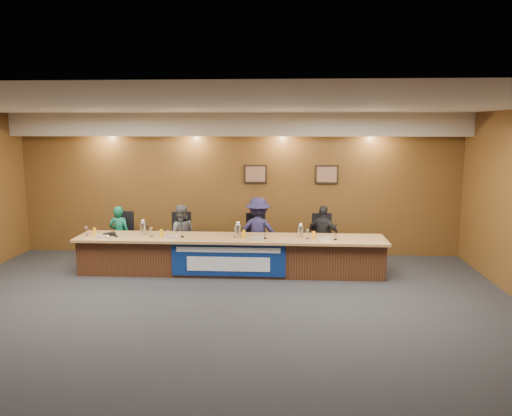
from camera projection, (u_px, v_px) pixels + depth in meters
The scene contains 40 objects.
floor at pixel (214, 318), 7.67m from camera, with size 10.00×10.00×0.00m, color black.
ceiling at pixel (211, 106), 7.15m from camera, with size 10.00×8.00×0.04m, color silver.
wall_back at pixel (238, 185), 11.35m from camera, with size 10.00×0.04×3.20m, color brown.
soffit at pixel (237, 125), 10.89m from camera, with size 10.00×0.50×0.50m, color beige.
dais_body at pixel (231, 256), 9.97m from camera, with size 6.00×0.80×0.70m, color #462514.
dais_top at pixel (230, 238), 9.86m from camera, with size 6.10×0.95×0.05m, color #9D7243.
banner at pixel (228, 260), 9.56m from camera, with size 2.20×0.02×0.65m, color navy.
banner_text_upper at pixel (228, 250), 9.52m from camera, with size 2.00×0.01×0.10m, color silver.
banner_text_lower at pixel (228, 264), 9.56m from camera, with size 1.60×0.01×0.28m, color silver.
wall_photo_left at pixel (255, 174), 11.26m from camera, with size 0.52×0.04×0.42m, color black.
wall_photo_right at pixel (327, 174), 11.16m from camera, with size 0.52×0.04×0.42m, color black.
panelist_a at pixel (119, 234), 10.70m from camera, with size 0.45×0.30×1.24m, color #0B513B.
panelist_b at pixel (181, 234), 10.62m from camera, with size 0.62×0.48×1.28m, color #545359.
panelist_c at pixel (258, 231), 10.51m from camera, with size 0.93×0.54×1.45m, color #1D1A3E.
panelist_d at pixel (323, 236), 10.44m from camera, with size 0.75×0.31×1.29m, color black.
office_chair_a at pixel (121, 240), 10.82m from camera, with size 0.48×0.48×0.08m, color black.
office_chair_b at pixel (182, 241), 10.74m from camera, with size 0.48×0.48×0.08m, color black.
office_chair_c at pixel (258, 242), 10.64m from camera, with size 0.48×0.48×0.08m, color black.
office_chair_d at pixel (323, 243), 10.56m from camera, with size 0.48×0.48×0.08m, color black.
nameplate_a at pixel (101, 236), 9.74m from camera, with size 0.24×0.06×0.09m, color white.
microphone_a at pixel (116, 236), 9.87m from camera, with size 0.07×0.07×0.02m, color black.
juice_glass_a at pixel (95, 232), 10.00m from camera, with size 0.06×0.06×0.15m, color #FFB009.
water_glass_a at pixel (87, 231), 10.01m from camera, with size 0.08×0.08×0.18m, color silver.
nameplate_b at pixel (170, 237), 9.68m from camera, with size 0.24×0.06×0.09m, color white.
microphone_b at pixel (182, 237), 9.85m from camera, with size 0.07×0.07×0.02m, color black.
juice_glass_b at pixel (162, 233), 9.85m from camera, with size 0.06×0.06×0.15m, color #FFB009.
water_glass_b at pixel (151, 232), 9.88m from camera, with size 0.08×0.08×0.18m, color silver.
nameplate_c at pixel (257, 238), 9.55m from camera, with size 0.24×0.06×0.09m, color white.
microphone_c at pixel (265, 238), 9.72m from camera, with size 0.07×0.07×0.02m, color black.
juice_glass_c at pixel (244, 234), 9.79m from camera, with size 0.06×0.06×0.15m, color #FFB009.
water_glass_c at pixel (235, 233), 9.81m from camera, with size 0.08×0.08×0.18m, color silver.
nameplate_d at pixel (325, 238), 9.52m from camera, with size 0.24×0.06×0.09m, color white.
microphone_d at pixel (335, 239), 9.61m from camera, with size 0.07×0.07×0.02m, color black.
juice_glass_d at pixel (314, 235), 9.67m from camera, with size 0.06×0.06×0.15m, color #FFB009.
water_glass_d at pixel (307, 234), 9.69m from camera, with size 0.08×0.08×0.18m, color silver.
carafe_left at pixel (143, 229), 10.03m from camera, with size 0.13×0.13×0.25m, color silver.
carafe_mid at pixel (238, 231), 9.82m from camera, with size 0.13×0.13×0.25m, color silver.
carafe_right at pixel (301, 232), 9.78m from camera, with size 0.11×0.11×0.24m, color silver.
speakerphone at pixel (111, 234), 10.02m from camera, with size 0.32×0.32×0.05m, color black.
paper_stack at pixel (325, 239), 9.66m from camera, with size 0.22×0.30×0.01m, color white.
Camera 1 is at (1.09, -7.24, 2.90)m, focal length 35.00 mm.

